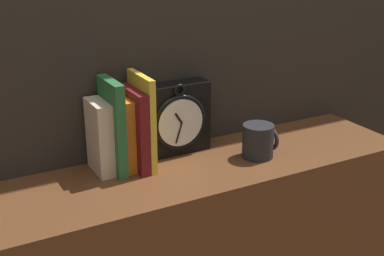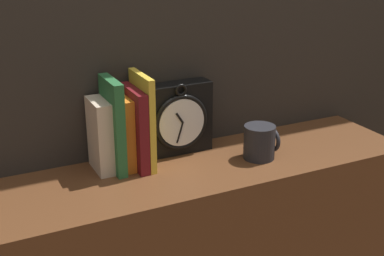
{
  "view_description": "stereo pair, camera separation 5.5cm",
  "coord_description": "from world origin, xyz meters",
  "px_view_note": "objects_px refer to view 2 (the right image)",
  "views": [
    {
      "loc": [
        -0.63,
        -1.16,
        1.44
      ],
      "look_at": [
        0.0,
        0.0,
        0.94
      ],
      "focal_mm": 50.0,
      "sensor_mm": 36.0,
      "label": 1
    },
    {
      "loc": [
        -0.58,
        -1.19,
        1.44
      ],
      "look_at": [
        0.0,
        0.0,
        0.94
      ],
      "focal_mm": 50.0,
      "sensor_mm": 36.0,
      "label": 2
    }
  ],
  "objects_px": {
    "clock": "(176,119)",
    "mug": "(260,142)",
    "book_slot2_orange": "(123,132)",
    "book_slot0_cream": "(100,136)",
    "book_slot1_green": "(113,125)",
    "book_slot4_yellow": "(143,120)",
    "book_slot3_maroon": "(135,128)"
  },
  "relations": [
    {
      "from": "book_slot1_green",
      "to": "mug",
      "type": "distance_m",
      "value": 0.42
    },
    {
      "from": "book_slot1_green",
      "to": "book_slot2_orange",
      "type": "relative_size",
      "value": 1.26
    },
    {
      "from": "book_slot2_orange",
      "to": "book_slot4_yellow",
      "type": "distance_m",
      "value": 0.06
    },
    {
      "from": "clock",
      "to": "book_slot0_cream",
      "type": "relative_size",
      "value": 1.09
    },
    {
      "from": "clock",
      "to": "mug",
      "type": "relative_size",
      "value": 2.22
    },
    {
      "from": "clock",
      "to": "mug",
      "type": "distance_m",
      "value": 0.25
    },
    {
      "from": "mug",
      "to": "book_slot2_orange",
      "type": "bearing_deg",
      "value": 162.19
    },
    {
      "from": "clock",
      "to": "book_slot3_maroon",
      "type": "height_order",
      "value": "book_slot3_maroon"
    },
    {
      "from": "clock",
      "to": "book_slot2_orange",
      "type": "relative_size",
      "value": 1.08
    },
    {
      "from": "book_slot2_orange",
      "to": "mug",
      "type": "bearing_deg",
      "value": -17.81
    },
    {
      "from": "book_slot2_orange",
      "to": "book_slot4_yellow",
      "type": "xyz_separation_m",
      "value": [
        0.05,
        -0.01,
        0.03
      ]
    },
    {
      "from": "book_slot3_maroon",
      "to": "book_slot0_cream",
      "type": "bearing_deg",
      "value": 169.11
    },
    {
      "from": "book_slot1_green",
      "to": "mug",
      "type": "bearing_deg",
      "value": -15.53
    },
    {
      "from": "book_slot4_yellow",
      "to": "book_slot3_maroon",
      "type": "bearing_deg",
      "value": -178.67
    },
    {
      "from": "clock",
      "to": "book_slot3_maroon",
      "type": "relative_size",
      "value": 0.97
    },
    {
      "from": "clock",
      "to": "book_slot0_cream",
      "type": "distance_m",
      "value": 0.23
    },
    {
      "from": "book_slot3_maroon",
      "to": "mug",
      "type": "bearing_deg",
      "value": -17.03
    },
    {
      "from": "clock",
      "to": "book_slot1_green",
      "type": "distance_m",
      "value": 0.2
    },
    {
      "from": "clock",
      "to": "book_slot4_yellow",
      "type": "xyz_separation_m",
      "value": [
        -0.12,
        -0.04,
        0.03
      ]
    },
    {
      "from": "book_slot2_orange",
      "to": "book_slot3_maroon",
      "type": "relative_size",
      "value": 0.9
    },
    {
      "from": "book_slot3_maroon",
      "to": "book_slot4_yellow",
      "type": "xyz_separation_m",
      "value": [
        0.02,
        0.0,
        0.02
      ]
    },
    {
      "from": "book_slot4_yellow",
      "to": "mug",
      "type": "height_order",
      "value": "book_slot4_yellow"
    },
    {
      "from": "book_slot0_cream",
      "to": "book_slot1_green",
      "type": "distance_m",
      "value": 0.04
    },
    {
      "from": "book_slot0_cream",
      "to": "book_slot2_orange",
      "type": "distance_m",
      "value": 0.06
    },
    {
      "from": "book_slot3_maroon",
      "to": "book_slot2_orange",
      "type": "bearing_deg",
      "value": 153.37
    },
    {
      "from": "book_slot0_cream",
      "to": "book_slot3_maroon",
      "type": "xyz_separation_m",
      "value": [
        0.09,
        -0.02,
        0.01
      ]
    },
    {
      "from": "book_slot4_yellow",
      "to": "mug",
      "type": "bearing_deg",
      "value": -18.34
    },
    {
      "from": "book_slot1_green",
      "to": "mug",
      "type": "relative_size",
      "value": 2.61
    },
    {
      "from": "clock",
      "to": "book_slot0_cream",
      "type": "height_order",
      "value": "clock"
    },
    {
      "from": "clock",
      "to": "book_slot4_yellow",
      "type": "relative_size",
      "value": 0.83
    },
    {
      "from": "book_slot0_cream",
      "to": "mug",
      "type": "height_order",
      "value": "book_slot0_cream"
    },
    {
      "from": "clock",
      "to": "mug",
      "type": "height_order",
      "value": "clock"
    }
  ]
}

